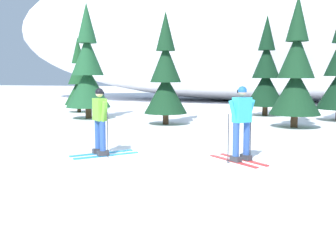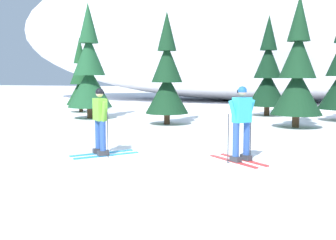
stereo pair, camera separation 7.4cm
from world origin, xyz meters
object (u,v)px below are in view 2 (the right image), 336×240
skier_cyan_jacket (241,122)px  pine_tree_center_left (167,78)px  pine_tree_left (89,71)px  skier_lime_jacket (100,120)px  pine_tree_center (268,74)px  pine_tree_far_left (80,81)px  pine_tree_center_right (297,73)px

skier_cyan_jacket → pine_tree_center_left: 7.39m
pine_tree_left → skier_lime_jacket: bearing=-62.4°
pine_tree_center_left → pine_tree_center: 6.15m
pine_tree_far_left → pine_tree_left: 3.49m
skier_lime_jacket → pine_tree_center_right: size_ratio=0.34×
pine_tree_center_right → pine_tree_far_left: bearing=161.1°
pine_tree_far_left → pine_tree_center_left: pine_tree_center_left is taller
pine_tree_far_left → pine_tree_left: size_ratio=0.76×
skier_cyan_jacket → pine_tree_center_right: pine_tree_center_right is taller
skier_cyan_jacket → pine_tree_left: 10.86m
pine_tree_center_right → skier_lime_jacket: bearing=-127.0°
pine_tree_center → pine_tree_center_right: bearing=-75.6°
skier_cyan_jacket → pine_tree_far_left: pine_tree_far_left is taller
skier_cyan_jacket → pine_tree_center_left: size_ratio=0.38×
pine_tree_left → pine_tree_center_left: (4.08, -1.24, -0.32)m
pine_tree_left → pine_tree_center_right: pine_tree_left is taller
skier_lime_jacket → pine_tree_far_left: (-6.00, 10.65, 0.82)m
pine_tree_center_left → pine_tree_center: pine_tree_center is taller
pine_tree_center_right → pine_tree_center: bearing=104.4°
skier_lime_jacket → pine_tree_center_right: (5.15, 6.82, 1.23)m
skier_lime_jacket → pine_tree_center_left: 6.63m
skier_lime_jacket → pine_tree_center_left: (0.02, 6.55, 1.04)m
skier_cyan_jacket → pine_tree_center: pine_tree_center is taller
pine_tree_far_left → pine_tree_center: (10.02, 0.58, 0.38)m
pine_tree_center_left → pine_tree_center: (4.00, 4.67, 0.16)m
pine_tree_center → pine_tree_center_left: bearing=-130.6°
pine_tree_far_left → pine_tree_center_right: size_ratio=0.81×
skier_lime_jacket → pine_tree_far_left: bearing=119.4°
skier_lime_jacket → pine_tree_left: bearing=117.6°
pine_tree_far_left → pine_tree_center_right: pine_tree_center_right is taller
skier_cyan_jacket → pine_tree_center_left: (-3.49, 6.43, 1.00)m
skier_cyan_jacket → pine_tree_center: size_ratio=0.36×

